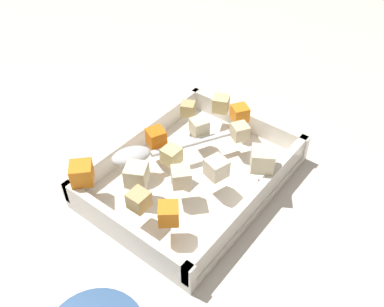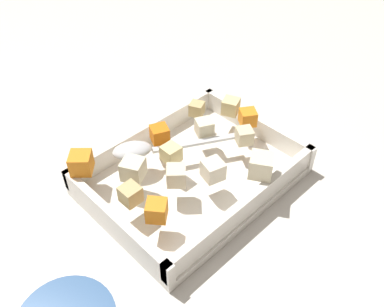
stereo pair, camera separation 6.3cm
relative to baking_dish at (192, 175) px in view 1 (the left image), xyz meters
name	(u,v)px [view 1 (the left image)]	position (x,y,z in m)	size (l,w,h in m)	color
ground_plane	(187,188)	(-0.02, 0.00, -0.02)	(4.00, 4.00, 0.00)	beige
baking_dish	(192,175)	(0.00, 0.00, 0.00)	(0.32, 0.24, 0.05)	white
carrot_chunk_corner_ne	(156,137)	(-0.01, 0.07, 0.05)	(0.03, 0.03, 0.03)	orange
carrot_chunk_corner_se	(168,213)	(-0.11, -0.05, 0.05)	(0.03, 0.03, 0.03)	orange
carrot_chunk_rim_edge	(82,173)	(-0.13, 0.09, 0.05)	(0.03, 0.03, 0.03)	orange
carrot_chunk_mid_right	(241,114)	(0.13, -0.01, 0.05)	(0.03, 0.03, 0.03)	orange
potato_chunk_corner_nw	(199,126)	(0.06, 0.03, 0.05)	(0.03, 0.03, 0.03)	beige
potato_chunk_far_left	(221,104)	(0.13, 0.04, 0.05)	(0.03, 0.03, 0.03)	#E0CC89
potato_chunk_near_left	(262,159)	(0.05, -0.09, 0.05)	(0.03, 0.03, 0.03)	beige
potato_chunk_under_handle	(137,175)	(-0.09, 0.03, 0.05)	(0.03, 0.03, 0.03)	beige
potato_chunk_near_right	(188,109)	(0.08, 0.08, 0.05)	(0.02, 0.02, 0.02)	tan
potato_chunk_corner_sw	(171,155)	(-0.02, 0.02, 0.05)	(0.03, 0.03, 0.03)	#E0CC89
potato_chunk_far_right	(240,131)	(0.09, -0.03, 0.05)	(0.02, 0.02, 0.02)	beige
potato_chunk_center	(142,202)	(-0.12, -0.01, 0.05)	(0.03, 0.03, 0.03)	tan
parsnip_chunk_mid_left	(216,168)	(-0.01, -0.05, 0.05)	(0.03, 0.03, 0.03)	silver
parsnip_chunk_heap_top	(181,177)	(-0.05, -0.02, 0.05)	(0.03, 0.03, 0.03)	beige
serving_spoon	(140,154)	(-0.05, 0.06, 0.04)	(0.19, 0.12, 0.02)	silver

